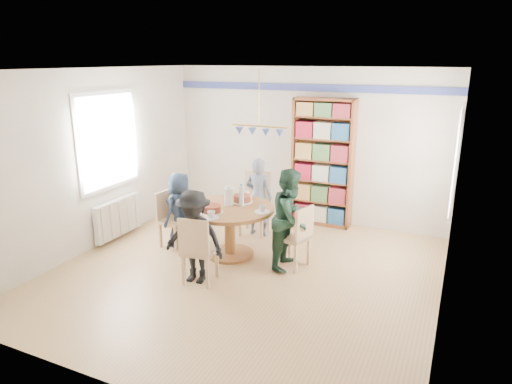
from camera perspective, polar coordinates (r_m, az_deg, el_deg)
The scene contains 14 objects.
ground at distance 6.35m, azimuth -1.53°, elevation -10.06°, with size 5.00×5.00×0.00m, color tan.
room_shell at distance 6.69m, azimuth -0.35°, elevation 6.22°, with size 5.00×5.00×5.00m.
radiator at distance 7.73m, azimuth -16.85°, elevation -3.06°, with size 0.12×1.00×0.60m.
dining_table at distance 6.69m, azimuth -3.30°, elevation -3.49°, with size 1.30×1.30×0.75m.
chair_left at distance 7.20m, azimuth -10.69°, elevation -2.97°, with size 0.42×0.42×0.87m.
chair_right at distance 6.35m, azimuth 5.24°, elevation -5.26°, with size 0.49×0.49×0.90m.
chair_far at distance 7.59m, azimuth -0.01°, elevation -0.94°, with size 0.51×0.51×1.03m.
chair_near at distance 5.90m, azimuth -7.35°, elevation -6.92°, with size 0.46×0.46×0.92m.
person_left at distance 7.11m, azimuth -9.46°, elevation -2.22°, with size 0.57×0.37×1.18m, color #1A2639.
person_right at distance 6.31m, azimuth 4.35°, elevation -3.34°, with size 0.68×0.53×1.41m, color #1C382B.
person_far at distance 7.46m, azimuth 0.33°, elevation -0.62°, with size 0.47×0.31×1.30m, color gray.
person_near at distance 5.93m, azimuth -7.72°, elevation -5.59°, with size 0.80×0.46×1.25m, color black.
bookshelf at distance 7.94m, azimuth 8.32°, elevation 3.50°, with size 1.05×0.31×2.20m.
tableware at distance 6.64m, azimuth -3.44°, elevation -1.23°, with size 1.26×1.26×0.33m.
Camera 1 is at (2.53, -5.10, 2.82)m, focal length 32.00 mm.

